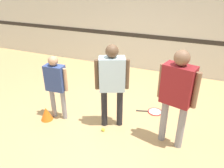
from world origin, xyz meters
TOP-DOWN VIEW (x-y plane):
  - ground_plane at (0.00, 0.00)m, footprint 16.00×16.00m
  - wall_back at (0.00, 3.00)m, footprint 16.00×0.07m
  - person_instructor at (0.21, -0.01)m, footprint 0.56×0.41m
  - person_student_left at (-0.87, -0.19)m, footprint 0.50×0.23m
  - person_student_right at (1.32, -0.10)m, footprint 0.61×0.36m
  - racket_spare_on_floor at (0.87, 0.73)m, footprint 0.57×0.38m
  - tennis_ball_near_instructor at (0.13, -0.26)m, footprint 0.07×0.07m
  - tennis_ball_by_spare_racket at (1.05, 0.79)m, footprint 0.07×0.07m
  - training_cone at (-1.06, -0.36)m, footprint 0.24×0.24m

SIDE VIEW (x-z plane):
  - ground_plane at x=0.00m, z-range 0.00..0.00m
  - racket_spare_on_floor at x=0.87m, z-range -0.01..0.03m
  - tennis_ball_near_instructor at x=0.13m, z-range 0.00..0.07m
  - tennis_ball_by_spare_racket at x=1.05m, z-range 0.00..0.07m
  - training_cone at x=-1.06m, z-range 0.00..0.28m
  - person_student_left at x=-0.87m, z-range 0.16..1.46m
  - person_instructor at x=0.21m, z-range 0.19..1.78m
  - person_student_right at x=1.32m, z-range 0.20..1.86m
  - wall_back at x=0.00m, z-range 0.00..3.20m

